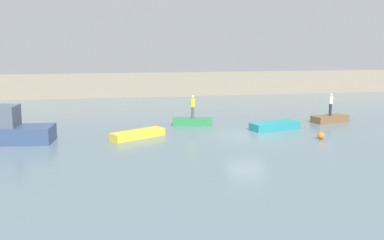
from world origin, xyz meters
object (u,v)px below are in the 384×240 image
Objects in this scene: rowboat_green at (193,122)px; rowboat_brown at (330,119)px; rowboat_yellow at (138,134)px; person_white_shirt at (331,103)px; mooring_buoy at (321,136)px; person_hiviz_shirt at (193,105)px; motorboat at (9,130)px; rowboat_teal at (275,126)px.

rowboat_green is 1.01× the size of rowboat_brown.
rowboat_green is at bearing 9.09° from rowboat_yellow.
rowboat_yellow is at bearing -168.80° from person_white_shirt.
mooring_buoy is at bearing -137.42° from rowboat_brown.
rowboat_yellow is 2.17× the size of person_white_shirt.
rowboat_yellow is at bearing -139.50° from person_hiviz_shirt.
person_white_shirt reaches higher than rowboat_green.
rowboat_brown is 1.68× the size of person_hiviz_shirt.
person_hiviz_shirt is (0.00, 0.00, 1.25)m from rowboat_green.
motorboat is at bearing 147.97° from rowboat_yellow.
rowboat_brown is at bearing -20.21° from rowboat_yellow.
person_white_shirt is at bearing -20.21° from rowboat_yellow.
rowboat_teal is at bearing 2.82° from motorboat.
rowboat_green is 6.70× the size of mooring_buoy.
rowboat_green is (12.26, 3.65, -0.55)m from motorboat.
motorboat reaches higher than person_hiviz_shirt.
motorboat is at bearing -150.39° from rowboat_green.
mooring_buoy is (7.19, -6.34, -1.29)m from person_hiviz_shirt.
mooring_buoy is (11.57, -2.60, -0.02)m from rowboat_yellow.
motorboat is 3.00× the size of person_white_shirt.
rowboat_yellow is 2.15× the size of person_hiviz_shirt.
person_white_shirt is at bearing 6.40° from rowboat_teal.
rowboat_green is at bearing 161.63° from rowboat_brown.
rowboat_teal is 5.88m from person_white_shirt.
rowboat_teal is 5.76m from rowboat_brown.
mooring_buoy is (-3.63, -5.61, -1.27)m from person_white_shirt.
rowboat_brown reaches higher than mooring_buoy.
rowboat_yellow is 11.86m from mooring_buoy.
rowboat_brown reaches higher than rowboat_yellow.
rowboat_green is at bearing 138.46° from rowboat_teal.
motorboat is 1.78× the size of rowboat_brown.
person_white_shirt is at bearing 9.17° from rowboat_green.
person_hiviz_shirt is at bearing 16.59° from motorboat.
motorboat is at bearing 168.34° from rowboat_teal.
rowboat_brown is 1.23m from person_white_shirt.
motorboat is 12.81m from person_hiviz_shirt.
motorboat is at bearing -163.41° from person_hiviz_shirt.
person_white_shirt reaches higher than mooring_buoy.
mooring_buoy is (1.75, -3.56, -0.05)m from rowboat_teal.
person_white_shirt is (10.82, -0.73, -0.02)m from person_hiviz_shirt.
motorboat reaches higher than rowboat_brown.
person_white_shirt reaches higher than rowboat_brown.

